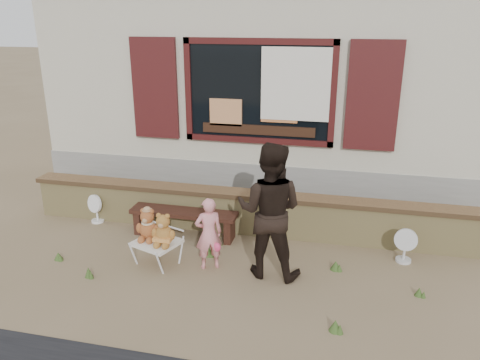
% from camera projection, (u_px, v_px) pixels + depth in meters
% --- Properties ---
extents(ground, '(80.00, 80.00, 0.00)m').
position_uv_depth(ground, '(230.00, 262.00, 6.49)').
color(ground, brown).
rests_on(ground, ground).
extents(shopfront, '(8.04, 5.13, 4.00)m').
position_uv_depth(shopfront, '(281.00, 77.00, 9.95)').
color(shopfront, gray).
rests_on(shopfront, ground).
extents(brick_wall, '(7.10, 0.36, 0.67)m').
position_uv_depth(brick_wall, '(246.00, 211.00, 7.30)').
color(brick_wall, tan).
rests_on(brick_wall, ground).
extents(bench, '(1.65, 0.36, 0.42)m').
position_uv_depth(bench, '(184.00, 218.00, 7.16)').
color(bench, black).
rests_on(bench, ground).
extents(folding_chair, '(0.69, 0.66, 0.34)m').
position_uv_depth(folding_chair, '(157.00, 243.00, 6.34)').
color(folding_chair, silver).
rests_on(folding_chair, ground).
extents(teddy_bear_left, '(0.41, 0.38, 0.45)m').
position_uv_depth(teddy_bear_left, '(148.00, 224.00, 6.33)').
color(teddy_bear_left, brown).
rests_on(teddy_bear_left, folding_chair).
extents(teddy_bear_right, '(0.41, 0.38, 0.45)m').
position_uv_depth(teddy_bear_right, '(164.00, 228.00, 6.19)').
color(teddy_bear_right, brown).
rests_on(teddy_bear_right, folding_chair).
extents(child, '(0.44, 0.38, 1.01)m').
position_uv_depth(child, '(209.00, 234.00, 6.19)').
color(child, pink).
rests_on(child, ground).
extents(adult, '(0.92, 0.74, 1.79)m').
position_uv_depth(adult, '(270.00, 211.00, 5.92)').
color(adult, black).
rests_on(adult, ground).
extents(fan_left, '(0.31, 0.20, 0.48)m').
position_uv_depth(fan_left, '(96.00, 208.00, 7.67)').
color(fan_left, white).
rests_on(fan_left, ground).
extents(fan_right, '(0.32, 0.21, 0.50)m').
position_uv_depth(fan_right, '(405.00, 245.00, 6.42)').
color(fan_right, silver).
rests_on(fan_right, ground).
extents(grass_tufts, '(4.92, 1.86, 0.16)m').
position_uv_depth(grass_tufts, '(233.00, 263.00, 6.33)').
color(grass_tufts, '#3A5622').
rests_on(grass_tufts, ground).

